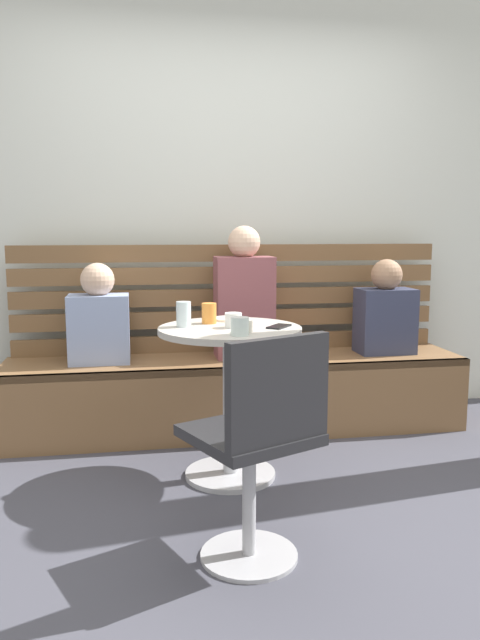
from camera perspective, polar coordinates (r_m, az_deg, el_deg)
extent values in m
plane|color=#42424C|center=(2.67, 4.17, -18.27)|extent=(8.00, 8.00, 0.00)
cube|color=silver|center=(4.00, -1.35, 12.07)|extent=(5.20, 0.10, 2.90)
cube|color=brown|center=(3.69, -0.28, -6.91)|extent=(2.70, 0.52, 0.44)
cube|color=brown|center=(3.41, 0.38, -4.72)|extent=(2.70, 0.04, 0.04)
cube|color=brown|center=(3.86, -0.87, -2.08)|extent=(2.65, 0.04, 0.10)
cube|color=brown|center=(3.84, -0.88, 0.16)|extent=(2.65, 0.04, 0.10)
cube|color=brown|center=(3.82, -0.88, 2.18)|extent=(2.65, 0.04, 0.10)
cube|color=brown|center=(3.81, -0.89, 4.21)|extent=(2.65, 0.04, 0.10)
cube|color=brown|center=(3.80, -0.89, 6.26)|extent=(2.65, 0.04, 0.10)
cylinder|color=#ADADB2|center=(3.09, -0.91, -14.11)|extent=(0.44, 0.44, 0.02)
cylinder|color=#ADADB2|center=(2.97, -0.93, -7.78)|extent=(0.07, 0.07, 0.69)
cylinder|color=#B7B2A8|center=(2.89, -0.95, -0.96)|extent=(0.68, 0.68, 0.03)
cylinder|color=#ADADB2|center=(2.42, 0.84, -21.01)|extent=(0.36, 0.36, 0.02)
cylinder|color=#ADADB2|center=(2.32, 0.85, -16.34)|extent=(0.05, 0.05, 0.45)
cube|color=#232326|center=(2.23, 0.87, -10.62)|extent=(0.53, 0.53, 0.04)
cube|color=#232326|center=(2.04, 3.62, -6.58)|extent=(0.38, 0.20, 0.36)
cube|color=brown|center=(3.63, 0.38, 1.20)|extent=(0.34, 0.22, 0.60)
sphere|color=#DBB293|center=(3.60, 0.39, 7.27)|extent=(0.19, 0.19, 0.19)
cube|color=#333851|center=(3.87, 13.34, -0.08)|extent=(0.34, 0.22, 0.40)
sphere|color=#A37A5B|center=(3.84, 13.49, 4.12)|extent=(0.19, 0.19, 0.19)
cube|color=#8C9EC6|center=(3.58, -12.97, -0.80)|extent=(0.34, 0.22, 0.39)
sphere|color=#DBB293|center=(3.55, -13.12, 3.67)|extent=(0.19, 0.19, 0.19)
cylinder|color=white|center=(2.87, -0.63, -0.02)|extent=(0.08, 0.08, 0.07)
cylinder|color=orange|center=(3.00, -2.90, 0.63)|extent=(0.07, 0.07, 0.10)
cylinder|color=silver|center=(2.74, 0.59, -0.58)|extent=(0.06, 0.06, 0.05)
cylinder|color=silver|center=(2.66, -0.02, -0.59)|extent=(0.08, 0.08, 0.08)
cylinder|color=silver|center=(2.90, -5.27, 0.54)|extent=(0.07, 0.07, 0.12)
cylinder|color=white|center=(3.12, -0.99, 0.11)|extent=(0.17, 0.17, 0.01)
cube|color=black|center=(2.89, 3.65, -0.60)|extent=(0.14, 0.15, 0.01)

